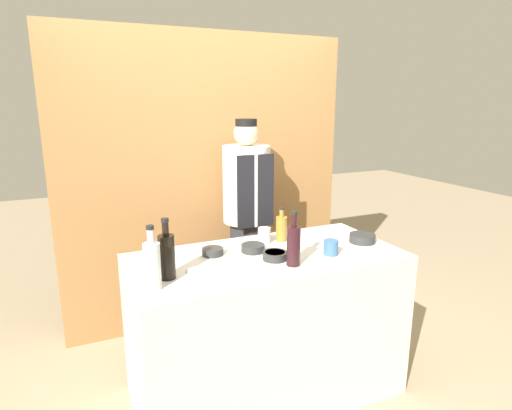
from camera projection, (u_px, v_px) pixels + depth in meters
name	position (u px, v px, depth m)	size (l,w,h in m)	color
ground_plane	(266.00, 390.00, 2.83)	(14.00, 14.00, 0.00)	tan
cabinet_wall	(206.00, 183.00, 3.58)	(2.40, 0.18, 2.40)	olive
counter	(266.00, 326.00, 2.72)	(1.66, 0.79, 0.95)	beige
sauce_bowl_red	(362.00, 238.00, 2.84)	(0.17, 0.17, 0.06)	#2D2D2D
sauce_bowl_brown	(275.00, 255.00, 2.53)	(0.15, 0.15, 0.05)	#2D2D2D
sauce_bowl_yellow	(213.00, 251.00, 2.61)	(0.13, 0.13, 0.04)	#2D2D2D
sauce_bowl_white	(253.00, 248.00, 2.66)	(0.15, 0.15, 0.05)	#2D2D2D
cutting_board	(220.00, 271.00, 2.34)	(0.33, 0.18, 0.02)	white
bottle_wine	(294.00, 244.00, 2.42)	(0.08, 0.08, 0.32)	black
bottle_clear	(152.00, 264.00, 2.11)	(0.08, 0.08, 0.33)	silver
bottle_vinegar	(281.00, 228.00, 2.86)	(0.07, 0.07, 0.23)	olive
bottle_soy	(167.00, 255.00, 2.24)	(0.09, 0.09, 0.33)	black
cup_steel	(264.00, 235.00, 2.83)	(0.09, 0.09, 0.10)	#B7B7BC
cup_blue	(331.00, 247.00, 2.61)	(0.09, 0.09, 0.09)	#386093
chef_center	(247.00, 221.00, 3.40)	(0.37, 0.37, 1.74)	#28282D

